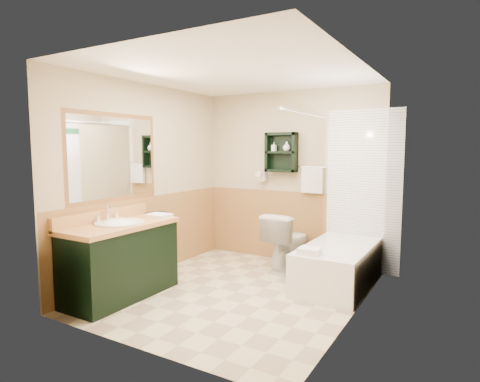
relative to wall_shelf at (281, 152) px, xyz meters
name	(u,v)px	position (x,y,z in m)	size (l,w,h in m)	color
floor	(236,292)	(0.10, -1.41, -1.55)	(3.00, 3.00, 0.00)	beige
back_wall	(291,177)	(0.10, 0.11, -0.35)	(2.60, 0.04, 2.40)	beige
left_wall	(146,181)	(-1.22, -1.41, -0.35)	(0.04, 3.00, 2.40)	beige
right_wall	(358,192)	(1.42, -1.41, -0.35)	(0.04, 3.00, 2.40)	beige
ceiling	(236,71)	(0.10, -1.41, 0.87)	(2.60, 3.00, 0.04)	white
wainscot_left	(149,236)	(-1.19, -1.41, -1.05)	(2.98, 2.98, 1.00)	#B8814A
wainscot_back	(289,226)	(0.10, 0.08, -1.05)	(2.58, 2.58, 1.00)	#B8814A
mirror_frame	(114,158)	(-1.17, -1.96, -0.05)	(1.30, 1.30, 1.00)	brown
mirror_glass	(114,158)	(-1.17, -1.96, -0.05)	(1.20, 1.20, 0.90)	white
tile_right	(371,199)	(1.38, -0.66, -0.50)	(1.50, 1.50, 2.10)	white
tile_back	(363,192)	(1.13, 0.07, -0.50)	(0.95, 0.95, 2.10)	white
tile_accent	(373,121)	(1.37, -0.66, 0.35)	(1.50, 1.50, 0.10)	#144825
wall_shelf	(281,152)	(0.00, 0.00, 0.00)	(0.45, 0.15, 0.55)	black
hair_dryer	(263,176)	(-0.30, 0.02, -0.35)	(0.10, 0.24, 0.18)	silver
towel_bar	(313,167)	(0.45, 0.04, -0.20)	(0.40, 0.06, 0.40)	white
curtain_rod	(308,114)	(0.63, -0.66, 0.45)	(0.03, 0.03, 1.60)	silver
shower_curtain	(312,186)	(0.63, -0.48, -0.40)	(1.05, 1.05, 1.70)	#BDB58F
vanity	(121,260)	(-0.89, -2.15, -1.15)	(0.59, 1.27, 0.81)	black
bathtub	(340,264)	(1.03, -0.56, -1.31)	(0.72, 1.50, 0.48)	white
toilet	(288,242)	(0.25, -0.33, -1.18)	(0.43, 0.76, 0.75)	white
counter_towel	(159,216)	(-0.79, -1.65, -0.72)	(0.26, 0.20, 0.04)	white
vanity_book	(152,204)	(-1.06, -1.47, -0.63)	(0.17, 0.02, 0.23)	black
tub_towel	(309,251)	(0.87, -1.16, -1.04)	(0.22, 0.18, 0.07)	white
soap_bottle_a	(274,149)	(-0.11, -0.01, 0.04)	(0.06, 0.13, 0.06)	white
soap_bottle_b	(287,147)	(0.08, -0.01, 0.07)	(0.11, 0.14, 0.11)	white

